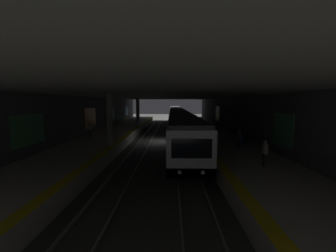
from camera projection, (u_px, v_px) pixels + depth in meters
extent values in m
plane|color=#42423F|center=(163.00, 141.00, 26.31)|extent=(120.00, 120.00, 0.00)
cube|color=gray|center=(186.00, 141.00, 26.25)|extent=(60.00, 0.09, 0.16)
cube|color=gray|center=(174.00, 141.00, 26.28)|extent=(60.00, 0.09, 0.16)
cube|color=gray|center=(151.00, 141.00, 26.32)|extent=(60.00, 0.09, 0.16)
cube|color=gray|center=(140.00, 141.00, 26.35)|extent=(60.00, 0.09, 0.16)
cube|color=beige|center=(215.00, 137.00, 26.14)|extent=(60.00, 5.30, 1.05)
cube|color=yellow|center=(196.00, 133.00, 26.12)|extent=(60.00, 0.60, 0.01)
cube|color=beige|center=(111.00, 137.00, 26.35)|extent=(60.00, 5.30, 1.05)
cube|color=yellow|center=(129.00, 133.00, 26.26)|extent=(60.00, 0.60, 0.01)
cube|color=#56565B|center=(239.00, 119.00, 25.84)|extent=(60.00, 0.50, 5.60)
cube|color=#4CA566|center=(282.00, 130.00, 15.13)|extent=(2.67, 0.06, 2.37)
cube|color=gold|center=(218.00, 114.00, 36.34)|extent=(2.56, 0.06, 2.53)
cube|color=#56565B|center=(88.00, 119.00, 26.14)|extent=(60.00, 0.50, 5.60)
cube|color=#4CA566|center=(29.00, 130.00, 14.95)|extent=(3.47, 0.06, 2.25)
cube|color=orange|center=(90.00, 118.00, 26.31)|extent=(3.50, 0.06, 2.46)
cube|color=#4CA566|center=(112.00, 114.00, 35.76)|extent=(2.96, 0.06, 2.04)
cube|color=#338CCC|center=(127.00, 111.00, 47.84)|extent=(2.83, 0.06, 2.03)
cube|color=#ADAAA3|center=(163.00, 95.00, 25.65)|extent=(60.00, 19.40, 0.40)
cylinder|color=gray|center=(110.00, 121.00, 18.38)|extent=(0.56, 0.56, 4.55)
cylinder|color=gray|center=(138.00, 112.00, 33.68)|extent=(0.56, 0.56, 4.55)
cube|color=silver|center=(182.00, 131.00, 21.01)|extent=(19.17, 2.80, 2.70)
cube|color=#14663D|center=(182.00, 141.00, 21.14)|extent=(19.17, 2.82, 0.56)
cube|color=black|center=(182.00, 127.00, 20.97)|extent=(17.63, 2.83, 0.90)
cube|color=#47474C|center=(182.00, 116.00, 20.85)|extent=(18.78, 2.58, 0.24)
cube|color=black|center=(186.00, 160.00, 15.95)|extent=(2.20, 1.64, 0.76)
cube|color=black|center=(180.00, 137.00, 26.42)|extent=(2.20, 1.64, 0.76)
cube|color=black|center=(192.00, 149.00, 11.44)|extent=(0.04, 2.24, 1.10)
cylinder|color=silver|center=(203.00, 172.00, 11.58)|extent=(0.04, 0.24, 0.24)
cylinder|color=silver|center=(180.00, 172.00, 11.60)|extent=(0.04, 0.24, 0.24)
cube|color=silver|center=(177.00, 117.00, 40.65)|extent=(19.17, 2.80, 2.70)
cube|color=#14663D|center=(177.00, 122.00, 40.77)|extent=(19.17, 2.82, 0.56)
cube|color=black|center=(177.00, 115.00, 40.61)|extent=(17.63, 2.83, 0.90)
cube|color=#47474C|center=(177.00, 109.00, 40.48)|extent=(18.78, 2.58, 0.24)
cube|color=black|center=(178.00, 128.00, 35.59)|extent=(2.20, 1.64, 0.76)
cube|color=black|center=(176.00, 122.00, 46.06)|extent=(2.20, 1.64, 0.76)
cube|color=silver|center=(175.00, 112.00, 60.28)|extent=(19.17, 2.80, 2.70)
cube|color=#14663D|center=(175.00, 116.00, 60.41)|extent=(19.17, 2.82, 0.56)
cube|color=black|center=(175.00, 111.00, 60.24)|extent=(17.63, 2.83, 0.90)
cube|color=#47474C|center=(175.00, 107.00, 60.12)|extent=(18.78, 2.58, 0.24)
cube|color=black|center=(176.00, 119.00, 55.22)|extent=(2.20, 1.64, 0.76)
cube|color=black|center=(175.00, 116.00, 65.69)|extent=(2.20, 1.64, 0.76)
cylinder|color=#262628|center=(250.00, 142.00, 19.49)|extent=(0.08, 0.08, 0.42)
cylinder|color=#262628|center=(245.00, 139.00, 20.84)|extent=(0.08, 0.08, 0.42)
cube|color=#4C4C51|center=(247.00, 138.00, 20.13)|extent=(1.70, 0.44, 0.08)
cube|color=#4C4C51|center=(250.00, 136.00, 20.11)|extent=(1.70, 0.06, 0.40)
cylinder|color=#262628|center=(234.00, 134.00, 24.27)|extent=(0.08, 0.08, 0.42)
cylinder|color=#262628|center=(231.00, 132.00, 25.62)|extent=(0.08, 0.08, 0.42)
cube|color=#4C4C51|center=(233.00, 131.00, 24.92)|extent=(1.70, 0.44, 0.08)
cube|color=#4C4C51|center=(235.00, 129.00, 24.89)|extent=(1.70, 0.06, 0.40)
cylinder|color=#262628|center=(215.00, 124.00, 35.07)|extent=(0.08, 0.08, 0.42)
cylinder|color=#262628|center=(213.00, 123.00, 36.42)|extent=(0.08, 0.08, 0.42)
cube|color=#4C4C51|center=(214.00, 122.00, 35.72)|extent=(1.70, 0.44, 0.08)
cube|color=#4C4C51|center=(216.00, 121.00, 35.69)|extent=(1.70, 0.06, 0.40)
cylinder|color=#262628|center=(109.00, 127.00, 31.59)|extent=(0.08, 0.08, 0.42)
cylinder|color=#262628|center=(111.00, 126.00, 32.94)|extent=(0.08, 0.08, 0.42)
cube|color=#4C4C51|center=(110.00, 124.00, 32.24)|extent=(1.70, 0.44, 0.08)
cube|color=#4C4C51|center=(108.00, 123.00, 32.22)|extent=(1.70, 0.06, 0.40)
cylinder|color=#262628|center=(118.00, 123.00, 37.19)|extent=(0.08, 0.08, 0.42)
cylinder|color=#262628|center=(120.00, 122.00, 38.54)|extent=(0.08, 0.08, 0.42)
cube|color=#4C4C51|center=(119.00, 121.00, 37.83)|extent=(1.70, 0.44, 0.08)
cube|color=#4C4C51|center=(118.00, 120.00, 37.82)|extent=(1.70, 0.06, 0.40)
cylinder|color=#454545|center=(90.00, 134.00, 23.26)|extent=(0.16, 0.16, 0.80)
cylinder|color=#454545|center=(90.00, 133.00, 23.46)|extent=(0.16, 0.16, 0.80)
cube|color=beige|center=(90.00, 127.00, 23.29)|extent=(0.36, 0.22, 0.57)
cylinder|color=beige|center=(89.00, 128.00, 23.04)|extent=(0.10, 0.10, 0.54)
cylinder|color=beige|center=(91.00, 128.00, 23.54)|extent=(0.10, 0.10, 0.54)
sphere|color=tan|center=(90.00, 124.00, 23.24)|extent=(0.22, 0.22, 0.22)
cylinder|color=#3B3B3B|center=(196.00, 122.00, 37.29)|extent=(0.16, 0.16, 0.83)
cylinder|color=#3B3B3B|center=(195.00, 122.00, 37.49)|extent=(0.16, 0.16, 0.83)
cube|color=beige|center=(196.00, 118.00, 37.31)|extent=(0.36, 0.22, 0.59)
cylinder|color=beige|center=(196.00, 118.00, 37.07)|extent=(0.10, 0.10, 0.56)
cylinder|color=beige|center=(195.00, 118.00, 37.56)|extent=(0.10, 0.10, 0.56)
sphere|color=tan|center=(196.00, 115.00, 37.26)|extent=(0.23, 0.23, 0.23)
cylinder|color=black|center=(240.00, 144.00, 17.53)|extent=(0.16, 0.16, 0.80)
cylinder|color=black|center=(239.00, 143.00, 17.73)|extent=(0.16, 0.16, 0.80)
cube|color=#284C93|center=(239.00, 136.00, 17.55)|extent=(0.36, 0.22, 0.57)
cylinder|color=#284C93|center=(240.00, 137.00, 17.31)|extent=(0.10, 0.10, 0.54)
cylinder|color=#284C93|center=(239.00, 136.00, 17.80)|extent=(0.10, 0.10, 0.54)
sphere|color=tan|center=(240.00, 131.00, 17.51)|extent=(0.22, 0.22, 0.22)
cylinder|color=#383838|center=(265.00, 160.00, 12.51)|extent=(0.16, 0.16, 0.82)
cylinder|color=#383838|center=(264.00, 160.00, 12.71)|extent=(0.16, 0.16, 0.82)
cube|color=beige|center=(265.00, 149.00, 12.53)|extent=(0.36, 0.22, 0.58)
cylinder|color=beige|center=(267.00, 150.00, 12.29)|extent=(0.10, 0.10, 0.55)
cylinder|color=beige|center=(263.00, 149.00, 12.78)|extent=(0.10, 0.10, 0.55)
sphere|color=tan|center=(265.00, 142.00, 12.48)|extent=(0.22, 0.22, 0.22)
cube|color=navy|center=(241.00, 141.00, 18.88)|extent=(0.42, 0.23, 0.71)
cylinder|color=#333333|center=(241.00, 136.00, 18.82)|extent=(0.02, 0.02, 0.30)
cylinder|color=#595B5E|center=(265.00, 151.00, 14.84)|extent=(0.44, 0.44, 0.85)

